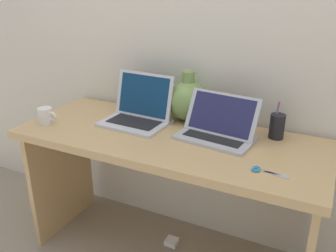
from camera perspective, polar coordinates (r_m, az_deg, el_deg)
name	(u,v)px	position (r m, az deg, el deg)	size (l,w,h in m)	color
back_wall	(197,29)	(1.92, 4.57, 15.06)	(4.40, 0.04, 2.40)	beige
desk	(168,164)	(1.81, 0.00, -6.05)	(1.50, 0.60, 0.74)	tan
laptop_left	(139,110)	(1.90, -4.59, 2.54)	(0.34, 0.27, 0.25)	silver
laptop_right	(218,127)	(1.72, 7.91, -0.15)	(0.38, 0.26, 0.20)	#B2B2B7
green_vase	(188,100)	(1.91, 3.13, 4.14)	(0.21, 0.21, 0.26)	#75934C
coffee_mug	(46,116)	(1.98, -18.71, 1.52)	(0.11, 0.07, 0.09)	white
pen_cup	(277,126)	(1.77, 16.83, -0.02)	(0.07, 0.07, 0.18)	black
scissors	(263,171)	(1.48, 14.78, -6.86)	(0.15, 0.05, 0.01)	#B7B7BC
power_brick	(172,242)	(2.21, 0.59, -17.78)	(0.07, 0.07, 0.03)	white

